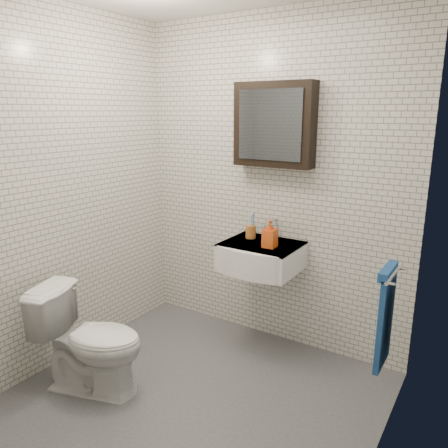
# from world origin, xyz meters

# --- Properties ---
(ground) EXTENTS (2.20, 2.00, 0.01)m
(ground) POSITION_xyz_m (0.00, 0.00, 0.01)
(ground) COLOR #4B4D52
(ground) RESTS_ON ground
(room_shell) EXTENTS (2.22, 2.02, 2.51)m
(room_shell) POSITION_xyz_m (0.00, 0.00, 1.47)
(room_shell) COLOR silver
(room_shell) RESTS_ON ground
(washbasin) EXTENTS (0.55, 0.50, 0.20)m
(washbasin) POSITION_xyz_m (0.05, 0.73, 0.76)
(washbasin) COLOR white
(washbasin) RESTS_ON room_shell
(faucet) EXTENTS (0.06, 0.20, 0.15)m
(faucet) POSITION_xyz_m (0.05, 0.93, 0.92)
(faucet) COLOR silver
(faucet) RESTS_ON washbasin
(mirror_cabinet) EXTENTS (0.60, 0.15, 0.60)m
(mirror_cabinet) POSITION_xyz_m (0.05, 0.93, 1.70)
(mirror_cabinet) COLOR black
(mirror_cabinet) RESTS_ON room_shell
(towel_rail) EXTENTS (0.09, 0.30, 0.58)m
(towel_rail) POSITION_xyz_m (1.04, 0.35, 0.72)
(towel_rail) COLOR silver
(towel_rail) RESTS_ON room_shell
(toothbrush_cup) EXTENTS (0.10, 0.10, 0.22)m
(toothbrush_cup) POSITION_xyz_m (-0.09, 0.85, 0.90)
(toothbrush_cup) COLOR #A8652A
(toothbrush_cup) RESTS_ON washbasin
(soap_bottle) EXTENTS (0.09, 0.09, 0.20)m
(soap_bottle) POSITION_xyz_m (0.14, 0.72, 0.95)
(soap_bottle) COLOR orange
(soap_bottle) RESTS_ON washbasin
(toilet) EXTENTS (0.78, 0.59, 0.71)m
(toilet) POSITION_xyz_m (-0.63, -0.29, 0.35)
(toilet) COLOR white
(toilet) RESTS_ON ground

